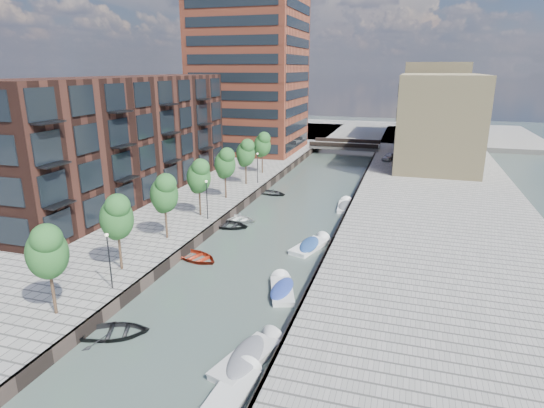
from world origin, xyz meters
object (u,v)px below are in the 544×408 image
at_px(sloop_4, 272,194).
at_px(sloop_0, 114,335).
at_px(motorboat_3, 312,245).
at_px(tree_2, 164,192).
at_px(sloop_1, 227,227).
at_px(motorboat_4, 345,206).
at_px(car, 390,157).
at_px(sloop_3, 238,221).
at_px(tree_0, 47,250).
at_px(motorboat_2, 234,391).
at_px(tree_6, 262,144).
at_px(tree_4, 225,162).
at_px(motorboat_0, 282,288).
at_px(tree_5, 246,152).
at_px(sloop_2, 196,259).
at_px(tree_1, 116,216).
at_px(bridge, 345,146).
at_px(motorboat_1, 251,355).
at_px(tree_3, 199,175).

bearing_deg(sloop_4, sloop_0, -165.69).
bearing_deg(motorboat_3, tree_2, -162.57).
bearing_deg(tree_2, sloop_4, 79.68).
distance_m(sloop_1, motorboat_4, 15.09).
bearing_deg(motorboat_4, car, 82.02).
bearing_deg(car, sloop_3, -89.25).
bearing_deg(motorboat_3, tree_0, -125.23).
relative_size(sloop_1, motorboat_2, 0.93).
distance_m(tree_2, motorboat_4, 22.85).
xyz_separation_m(tree_6, sloop_1, (3.10, -21.14, -5.31)).
distance_m(tree_4, sloop_1, 9.42).
height_order(motorboat_0, motorboat_2, motorboat_2).
xyz_separation_m(tree_5, sloop_3, (3.37, -11.85, -5.31)).
bearing_deg(sloop_2, tree_1, 166.37).
relative_size(sloop_1, sloop_3, 1.07).
bearing_deg(bridge, tree_6, -108.10).
bearing_deg(tree_2, motorboat_1, -46.18).
relative_size(tree_1, motorboat_0, 1.25).
distance_m(sloop_0, sloop_2, 12.12).
xyz_separation_m(sloop_3, motorboat_4, (10.49, 8.28, 0.19)).
bearing_deg(sloop_2, car, 4.03).
distance_m(tree_0, sloop_0, 6.65).
bearing_deg(sloop_3, sloop_0, -165.74).
height_order(motorboat_2, motorboat_3, motorboat_3).
bearing_deg(tree_3, sloop_3, 32.56).
bearing_deg(sloop_4, tree_5, 96.25).
relative_size(tree_4, motorboat_4, 1.23).
distance_m(bridge, tree_4, 41.08).
relative_size(tree_4, car, 1.62).
height_order(tree_3, motorboat_1, tree_3).
relative_size(tree_4, motorboat_0, 1.25).
xyz_separation_m(sloop_0, sloop_1, (-0.90, 20.63, 0.00)).
bearing_deg(sloop_2, motorboat_3, -36.84).
distance_m(sloop_2, motorboat_1, 15.04).
distance_m(tree_5, motorboat_3, 21.84).
height_order(sloop_3, motorboat_3, motorboat_3).
distance_m(tree_1, tree_2, 7.00).
bearing_deg(motorboat_1, tree_0, -177.80).
distance_m(tree_3, sloop_3, 6.65).
height_order(sloop_4, motorboat_3, motorboat_3).
xyz_separation_m(motorboat_3, car, (4.78, 39.32, 1.42)).
relative_size(tree_2, motorboat_1, 1.09).
bearing_deg(motorboat_0, tree_4, 123.01).
distance_m(sloop_3, motorboat_1, 24.60).
relative_size(motorboat_1, motorboat_4, 1.13).
bearing_deg(motorboat_4, tree_1, -119.57).
height_order(tree_6, motorboat_1, tree_6).
relative_size(tree_3, tree_5, 1.00).
height_order(tree_1, sloop_3, tree_1).
bearing_deg(tree_3, motorboat_1, -57.71).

